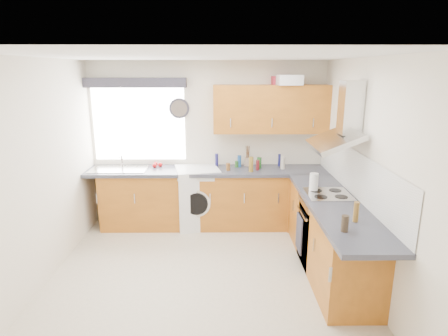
{
  "coord_description": "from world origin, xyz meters",
  "views": [
    {
      "loc": [
        0.21,
        -3.95,
        2.37
      ],
      "look_at": [
        0.25,
        0.85,
        1.1
      ],
      "focal_mm": 30.0,
      "sensor_mm": 36.0,
      "label": 1
    }
  ],
  "objects_px": {
    "upper_cabinets": "(271,109)",
    "washing_machine": "(198,197)",
    "oven": "(325,232)",
    "extractor_hood": "(342,123)"
  },
  "relations": [
    {
      "from": "upper_cabinets",
      "to": "washing_machine",
      "type": "bearing_deg",
      "value": -174.55
    },
    {
      "from": "upper_cabinets",
      "to": "washing_machine",
      "type": "height_order",
      "value": "upper_cabinets"
    },
    {
      "from": "oven",
      "to": "upper_cabinets",
      "type": "relative_size",
      "value": 0.5
    },
    {
      "from": "oven",
      "to": "extractor_hood",
      "type": "relative_size",
      "value": 1.09
    },
    {
      "from": "oven",
      "to": "extractor_hood",
      "type": "distance_m",
      "value": 1.35
    },
    {
      "from": "extractor_hood",
      "to": "upper_cabinets",
      "type": "height_order",
      "value": "upper_cabinets"
    },
    {
      "from": "oven",
      "to": "upper_cabinets",
      "type": "bearing_deg",
      "value": 112.54
    },
    {
      "from": "oven",
      "to": "washing_machine",
      "type": "height_order",
      "value": "washing_machine"
    },
    {
      "from": "extractor_hood",
      "to": "upper_cabinets",
      "type": "distance_m",
      "value": 1.48
    },
    {
      "from": "washing_machine",
      "to": "upper_cabinets",
      "type": "bearing_deg",
      "value": -6.17
    }
  ]
}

